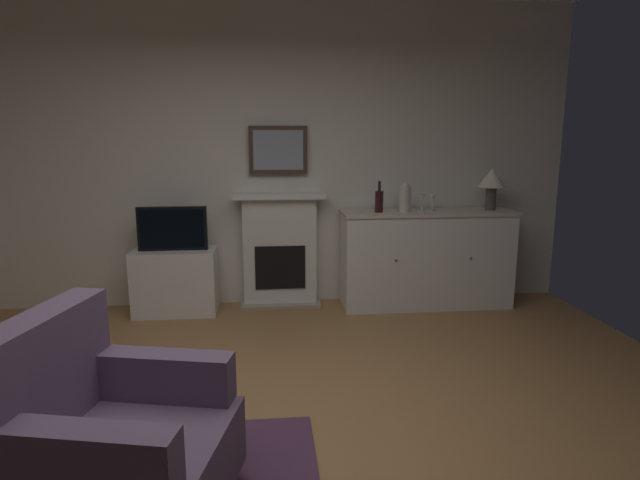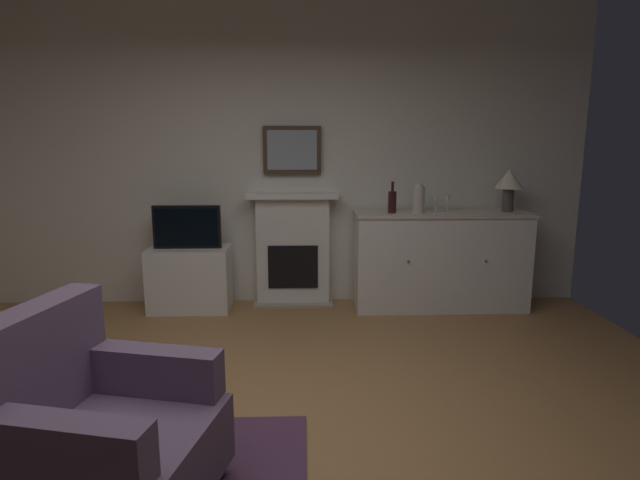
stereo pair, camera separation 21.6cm
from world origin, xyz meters
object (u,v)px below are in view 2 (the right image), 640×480
(armchair, at_px, (97,434))
(sideboard_cabinet, at_px, (440,260))
(wine_glass_left, at_px, (436,200))
(wine_bottle, at_px, (392,201))
(vase_decorative, at_px, (419,198))
(framed_picture, at_px, (292,150))
(table_lamp, at_px, (509,182))
(tv_cabinet, at_px, (190,279))
(wine_glass_center, at_px, (447,200))
(tv_set, at_px, (187,227))
(fireplace_unit, at_px, (293,249))

(armchair, bearing_deg, sideboard_cabinet, 51.89)
(wine_glass_left, bearing_deg, wine_bottle, 178.48)
(wine_bottle, xyz_separation_m, armchair, (-1.69, -2.73, -0.66))
(wine_bottle, bearing_deg, vase_decorative, -0.95)
(framed_picture, relative_size, vase_decorative, 1.96)
(framed_picture, relative_size, wine_bottle, 1.90)
(sideboard_cabinet, distance_m, table_lamp, 0.96)
(vase_decorative, xyz_separation_m, tv_cabinet, (-2.14, 0.06, -0.77))
(table_lamp, xyz_separation_m, wine_glass_center, (-0.58, -0.04, -0.16))
(sideboard_cabinet, relative_size, wine_bottle, 5.66)
(wine_glass_left, distance_m, wine_glass_center, 0.11)
(tv_cabinet, bearing_deg, vase_decorative, -1.74)
(tv_set, bearing_deg, sideboard_cabinet, 0.20)
(vase_decorative, distance_m, armchair, 3.42)
(framed_picture, relative_size, tv_cabinet, 0.73)
(sideboard_cabinet, xyz_separation_m, wine_glass_center, (0.03, -0.04, 0.59))
(tv_cabinet, bearing_deg, armchair, -85.85)
(sideboard_cabinet, relative_size, wine_glass_left, 9.96)
(wine_glass_left, distance_m, tv_set, 2.31)
(wine_bottle, relative_size, wine_glass_left, 1.76)
(table_lamp, xyz_separation_m, wine_bottle, (-1.10, -0.05, -0.17))
(table_lamp, distance_m, tv_set, 3.02)
(wine_glass_center, bearing_deg, vase_decorative, -177.98)
(wine_bottle, distance_m, vase_decorative, 0.24)
(tv_cabinet, bearing_deg, wine_bottle, -1.84)
(sideboard_cabinet, relative_size, tv_cabinet, 2.19)
(sideboard_cabinet, xyz_separation_m, tv_cabinet, (-2.38, 0.02, -0.17))
(sideboard_cabinet, bearing_deg, table_lamp, 0.00)
(sideboard_cabinet, height_order, table_lamp, table_lamp)
(tv_cabinet, height_order, tv_set, tv_set)
(fireplace_unit, relative_size, wine_glass_center, 6.67)
(wine_glass_left, relative_size, tv_cabinet, 0.22)
(tv_cabinet, distance_m, armchair, 2.80)
(sideboard_cabinet, height_order, wine_bottle, wine_bottle)
(table_lamp, distance_m, armchair, 4.02)
(wine_glass_left, height_order, armchair, wine_glass_left)
(tv_set, bearing_deg, fireplace_unit, 10.77)
(table_lamp, xyz_separation_m, tv_set, (-2.99, -0.01, -0.41))
(table_lamp, distance_m, wine_bottle, 1.11)
(fireplace_unit, distance_m, wine_bottle, 1.07)
(wine_bottle, relative_size, tv_set, 0.47)
(framed_picture, relative_size, sideboard_cabinet, 0.33)
(tv_set, bearing_deg, armchair, -85.81)
(sideboard_cabinet, distance_m, tv_cabinet, 2.39)
(wine_glass_center, distance_m, tv_cabinet, 2.53)
(wine_bottle, bearing_deg, fireplace_unit, 166.40)
(framed_picture, height_order, wine_bottle, framed_picture)
(wine_bottle, bearing_deg, sideboard_cabinet, 5.43)
(framed_picture, bearing_deg, tv_set, -166.69)
(fireplace_unit, xyz_separation_m, wine_glass_left, (1.33, -0.23, 0.50))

